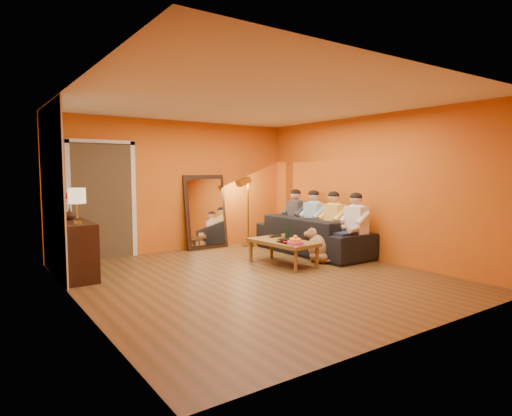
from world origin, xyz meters
TOP-DOWN VIEW (x-y plane):
  - room_shell at (0.00, 0.37)m, footprint 5.00×5.50m
  - white_accent at (-2.48, 1.75)m, footprint 0.02×1.90m
  - doorway_recess at (-1.50, 2.83)m, footprint 1.06×0.30m
  - door_jamb_left at (-2.07, 2.71)m, footprint 0.08×0.06m
  - door_jamb_right at (-0.93, 2.71)m, footprint 0.08×0.06m
  - door_header at (-1.50, 2.71)m, footprint 1.22×0.06m
  - mirror_frame at (0.55, 2.63)m, footprint 0.92×0.27m
  - mirror_glass at (0.55, 2.59)m, footprint 0.78×0.21m
  - sideboard at (-2.24, 1.55)m, footprint 0.44×1.18m
  - table_lamp at (-2.24, 1.25)m, footprint 0.24×0.24m
  - sofa at (2.00, 0.95)m, footprint 2.47×0.96m
  - coffee_table at (0.87, 0.45)m, footprint 0.74×1.28m
  - floor_lamp at (1.39, 2.29)m, footprint 0.31×0.26m
  - dog at (1.53, 0.27)m, footprint 0.49×0.61m
  - person_far_left at (2.13, -0.05)m, footprint 0.70×0.44m
  - person_mid_left at (2.13, 0.50)m, footprint 0.70×0.44m
  - person_mid_right at (2.13, 1.05)m, footprint 0.70×0.44m
  - person_far_right at (2.13, 1.60)m, footprint 0.70×0.44m
  - fruit_bowl at (0.77, 0.00)m, footprint 0.26×0.26m
  - wine_bottle at (0.92, 0.40)m, footprint 0.07×0.07m
  - tumbler at (0.99, 0.57)m, footprint 0.10×0.10m
  - laptop at (1.05, 0.80)m, footprint 0.33×0.22m
  - book_lower at (0.69, 0.25)m, footprint 0.23×0.29m
  - book_mid at (0.70, 0.26)m, footprint 0.27×0.30m
  - book_upper at (0.69, 0.24)m, footprint 0.19×0.23m
  - vase at (-2.24, 1.80)m, footprint 0.17×0.17m
  - flowers at (-2.24, 1.80)m, footprint 0.17×0.17m

SIDE VIEW (x-z plane):
  - coffee_table at x=0.87m, z-range 0.00..0.42m
  - dog at x=1.53m, z-range 0.00..0.62m
  - sofa at x=2.00m, z-range 0.00..0.72m
  - sideboard at x=-2.24m, z-range 0.00..0.85m
  - book_lower at x=0.69m, z-range 0.42..0.45m
  - laptop at x=1.05m, z-range 0.42..0.45m
  - book_mid at x=0.70m, z-range 0.45..0.46m
  - tumbler at x=0.99m, z-range 0.42..0.51m
  - book_upper at x=0.69m, z-range 0.46..0.48m
  - fruit_bowl at x=0.77m, z-range 0.42..0.58m
  - wine_bottle at x=0.92m, z-range 0.42..0.73m
  - person_far_left at x=2.13m, z-range 0.00..1.22m
  - person_mid_left at x=2.13m, z-range 0.00..1.22m
  - person_mid_right at x=2.13m, z-range 0.00..1.22m
  - person_far_right at x=2.13m, z-range 0.00..1.22m
  - floor_lamp at x=1.39m, z-range 0.00..1.44m
  - mirror_frame at x=0.55m, z-range 0.00..1.52m
  - mirror_glass at x=0.55m, z-range 0.09..1.43m
  - vase at x=-2.24m, z-range 0.85..1.03m
  - doorway_recess at x=-1.50m, z-range 0.00..2.10m
  - door_jamb_left at x=-2.07m, z-range -0.05..2.15m
  - door_jamb_right at x=-0.93m, z-range -0.05..2.15m
  - table_lamp at x=-2.24m, z-range 0.85..1.36m
  - flowers at x=-2.24m, z-range 0.97..1.42m
  - room_shell at x=0.00m, z-range 0.00..2.60m
  - white_accent at x=-2.48m, z-range 0.01..2.59m
  - door_header at x=-1.50m, z-range 2.08..2.16m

